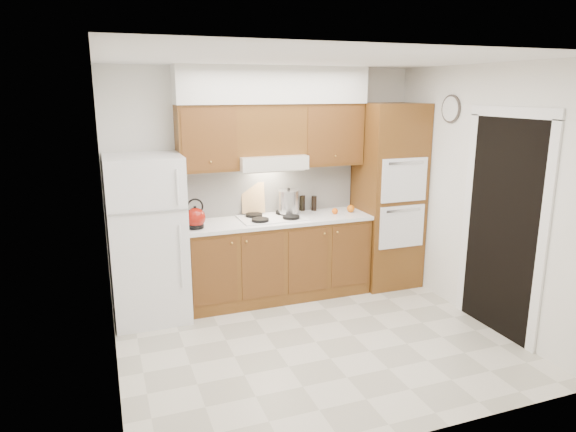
% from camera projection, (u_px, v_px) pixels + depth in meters
% --- Properties ---
extents(floor, '(3.60, 3.60, 0.00)m').
position_uv_depth(floor, '(316.00, 342.00, 4.91)').
color(floor, beige).
rests_on(floor, ground).
extents(ceiling, '(3.60, 3.60, 0.00)m').
position_uv_depth(ceiling, '(320.00, 59.00, 4.29)').
color(ceiling, white).
rests_on(ceiling, wall_back).
extents(wall_back, '(3.60, 0.02, 2.60)m').
position_uv_depth(wall_back, '(266.00, 183.00, 5.97)').
color(wall_back, white).
rests_on(wall_back, floor).
extents(wall_left, '(0.02, 3.00, 2.60)m').
position_uv_depth(wall_left, '(106.00, 228.00, 4.00)').
color(wall_left, white).
rests_on(wall_left, floor).
extents(wall_right, '(0.02, 3.00, 2.60)m').
position_uv_depth(wall_right, '(480.00, 196.00, 5.20)').
color(wall_right, white).
rests_on(wall_right, floor).
extents(fridge, '(0.75, 0.72, 1.72)m').
position_uv_depth(fridge, '(148.00, 239.00, 5.27)').
color(fridge, white).
rests_on(fridge, floor).
extents(base_cabinets, '(2.11, 0.60, 0.90)m').
position_uv_depth(base_cabinets, '(277.00, 259.00, 5.90)').
color(base_cabinets, brown).
rests_on(base_cabinets, floor).
extents(countertop, '(2.13, 0.62, 0.04)m').
position_uv_depth(countertop, '(277.00, 220.00, 5.78)').
color(countertop, white).
rests_on(countertop, base_cabinets).
extents(backsplash, '(2.11, 0.03, 0.56)m').
position_uv_depth(backsplash, '(269.00, 189.00, 5.98)').
color(backsplash, white).
rests_on(backsplash, countertop).
extents(oven_cabinet, '(0.70, 0.65, 2.20)m').
position_uv_depth(oven_cabinet, '(388.00, 196.00, 6.20)').
color(oven_cabinet, brown).
rests_on(oven_cabinet, floor).
extents(upper_cab_left, '(0.63, 0.33, 0.70)m').
position_uv_depth(upper_cab_left, '(207.00, 138.00, 5.45)').
color(upper_cab_left, brown).
rests_on(upper_cab_left, wall_back).
extents(upper_cab_right, '(0.73, 0.33, 0.70)m').
position_uv_depth(upper_cab_right, '(329.00, 134.00, 5.93)').
color(upper_cab_right, brown).
rests_on(upper_cab_right, wall_back).
extents(range_hood, '(0.75, 0.45, 0.15)m').
position_uv_depth(range_hood, '(270.00, 162.00, 5.69)').
color(range_hood, silver).
rests_on(range_hood, wall_back).
extents(upper_cab_over_hood, '(0.75, 0.33, 0.55)m').
position_uv_depth(upper_cab_over_hood, '(268.00, 129.00, 5.66)').
color(upper_cab_over_hood, brown).
rests_on(upper_cab_over_hood, range_hood).
extents(soffit, '(2.13, 0.36, 0.40)m').
position_uv_depth(soffit, '(273.00, 85.00, 5.55)').
color(soffit, silver).
rests_on(soffit, wall_back).
extents(cooktop, '(0.74, 0.50, 0.01)m').
position_uv_depth(cooktop, '(272.00, 218.00, 5.78)').
color(cooktop, white).
rests_on(cooktop, countertop).
extents(doorway, '(0.02, 0.90, 2.10)m').
position_uv_depth(doorway, '(502.00, 228.00, 4.94)').
color(doorway, black).
rests_on(doorway, floor).
extents(wall_clock, '(0.02, 0.30, 0.30)m').
position_uv_depth(wall_clock, '(451.00, 109.00, 5.50)').
color(wall_clock, '#3F3833').
rests_on(wall_clock, wall_right).
extents(kettle, '(0.27, 0.27, 0.21)m').
position_uv_depth(kettle, '(195.00, 218.00, 5.33)').
color(kettle, maroon).
rests_on(kettle, countertop).
extents(cutting_board, '(0.27, 0.12, 0.35)m').
position_uv_depth(cutting_board, '(253.00, 198.00, 5.90)').
color(cutting_board, tan).
rests_on(cutting_board, countertop).
extents(stock_pot, '(0.32, 0.32, 0.25)m').
position_uv_depth(stock_pot, '(288.00, 202.00, 5.90)').
color(stock_pot, '#B7B7BB').
rests_on(stock_pot, cooktop).
extents(condiment_a, '(0.05, 0.05, 0.18)m').
position_uv_depth(condiment_a, '(303.00, 203.00, 6.13)').
color(condiment_a, black).
rests_on(condiment_a, countertop).
extents(condiment_b, '(0.07, 0.07, 0.18)m').
position_uv_depth(condiment_b, '(302.00, 203.00, 6.13)').
color(condiment_b, black).
rests_on(condiment_b, countertop).
extents(condiment_c, '(0.08, 0.08, 0.18)m').
position_uv_depth(condiment_c, '(314.00, 203.00, 6.14)').
color(condiment_c, black).
rests_on(condiment_c, countertop).
extents(orange_near, '(0.11, 0.11, 0.09)m').
position_uv_depth(orange_near, '(351.00, 209.00, 6.06)').
color(orange_near, '#D75A0B').
rests_on(orange_near, countertop).
extents(orange_far, '(0.09, 0.09, 0.07)m').
position_uv_depth(orange_far, '(335.00, 211.00, 5.97)').
color(orange_far, orange).
rests_on(orange_far, countertop).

